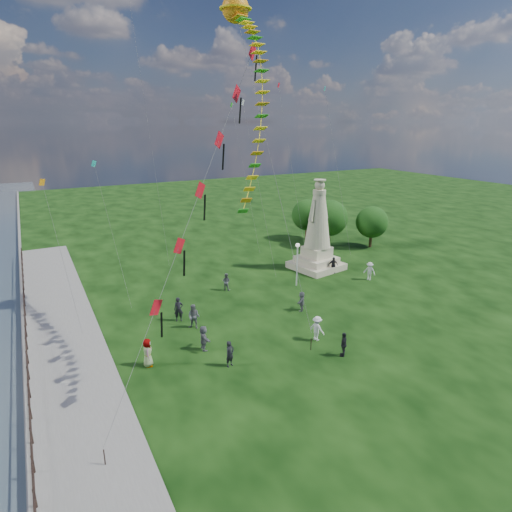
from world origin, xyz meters
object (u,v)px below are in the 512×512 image
person_8 (370,271)px  statue (317,236)px  serpent_kite (236,12)px  person_7 (226,282)px  person_5 (204,338)px  person_3 (344,344)px  person_6 (179,309)px  person_1 (194,317)px  person_2 (317,328)px  person_10 (148,353)px  person_0 (230,354)px  person_9 (333,265)px  lamppost (297,255)px  person_11 (302,301)px

person_8 → statue: bearing=177.0°
serpent_kite → person_7: bearing=78.5°
person_7 → person_5: bearing=106.2°
person_3 → person_6: (-7.81, 10.10, 0.12)m
person_1 → person_2: person_1 is taller
person_2 → person_10: size_ratio=0.96×
person_0 → person_6: bearing=74.6°
serpent_kite → statue: bearing=26.2°
person_5 → person_7: (5.80, 9.09, -0.07)m
person_6 → serpent_kite: (4.88, -0.74, 20.64)m
person_3 → person_6: person_6 is taller
person_10 → person_8: bearing=-63.2°
person_0 → person_8: (18.45, 7.55, 0.04)m
person_5 → person_6: person_6 is taller
person_1 → person_9: size_ratio=1.11×
person_2 → statue: bearing=-55.5°
person_0 → serpent_kite: 22.26m
lamppost → person_10: bearing=-155.7°
person_3 → serpent_kite: bearing=-113.4°
person_6 → serpent_kite: serpent_kite is taller
statue → person_10: 23.02m
person_0 → person_9: person_0 is taller
person_0 → person_9: 19.72m
statue → person_8: statue is taller
person_5 → person_8: size_ratio=0.97×
person_6 → person_9: size_ratio=1.13×
statue → person_10: statue is taller
lamppost → person_8: bearing=-16.4°
person_2 → person_6: person_6 is taller
lamppost → statue: bearing=34.6°
person_5 → person_11: 9.60m
statue → person_9: bearing=-82.8°
lamppost → person_2: (-4.58, -9.47, -2.08)m
person_1 → person_3: (7.22, -8.36, -0.11)m
person_0 → person_7: bearing=45.6°
statue → person_8: 6.34m
lamppost → person_1: lamppost is taller
person_1 → person_10: person_1 is taller
person_9 → person_11: size_ratio=1.05×
person_3 → person_11: size_ratio=1.03×
person_8 → person_9: 3.71m
lamppost → person_9: size_ratio=2.44×
person_2 → person_0: bearing=71.7°
person_1 → person_7: (5.27, 5.82, -0.14)m
person_9 → person_10: person_10 is taller
lamppost → person_3: bearing=-109.7°
lamppost → person_5: size_ratio=2.37×
statue → person_8: size_ratio=5.15×
person_1 → person_11: bearing=35.6°
person_9 → person_11: 9.85m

